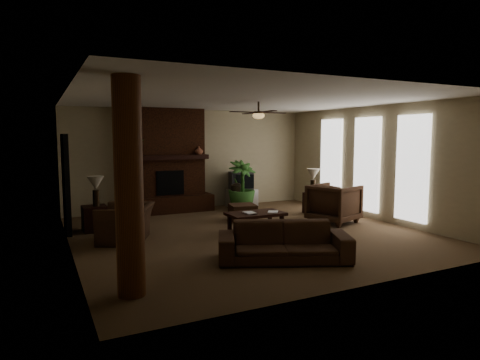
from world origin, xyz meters
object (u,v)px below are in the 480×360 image
log_column (129,188)px  ottoman (243,212)px  floor_vase (237,195)px  floor_plant (241,196)px  side_table_left (95,218)px  tv_stand (242,198)px  armchair_right (334,202)px  lamp_left (96,185)px  lamp_right (313,176)px  sofa (284,235)px  armchair_left (126,217)px  coffee_table (256,215)px  side_table_right (315,203)px

log_column → ottoman: size_ratio=4.67×
log_column → floor_vase: bearing=51.8°
floor_plant → side_table_left: 4.08m
tv_stand → floor_vase: bearing=-132.0°
armchair_right → log_column: bearing=96.1°
log_column → lamp_left: 4.05m
armchair_right → floor_vase: (-1.32, 2.58, -0.08)m
ottoman → lamp_right: (2.13, 0.06, 0.80)m
sofa → lamp_left: (-2.49, 3.62, 0.58)m
armchair_left → floor_vase: bearing=146.5°
sofa → armchair_right: armchair_right is taller
coffee_table → side_table_left: 3.50m
log_column → sofa: 2.79m
armchair_left → lamp_left: (-0.41, 1.15, 0.52)m
sofa → ottoman: (0.86, 3.23, -0.22)m
side_table_right → coffee_table: bearing=-153.5°
coffee_table → ottoman: (0.31, 1.23, -0.17)m
armchair_right → lamp_left: (-5.19, 1.58, 0.49)m
ottoman → side_table_left: 3.41m
tv_stand → side_table_left: side_table_left is taller
armchair_left → tv_stand: size_ratio=1.28×
sofa → lamp_right: size_ratio=3.31×
floor_plant → side_table_right: bearing=-38.5°
side_table_right → lamp_right: bearing=145.5°
floor_vase → lamp_right: size_ratio=1.18×
floor_vase → lamp_left: (-3.87, -1.01, 0.57)m
armchair_left → lamp_left: 1.33m
tv_stand → side_table_left: bearing=-164.5°
coffee_table → ottoman: size_ratio=2.00×
armchair_left → tv_stand: bearing=149.2°
log_column → coffee_table: bearing=37.5°
tv_stand → lamp_left: lamp_left is taller
ottoman → floor_plant: 1.43m
armchair_left → lamp_left: size_ratio=1.68×
tv_stand → ottoman: bearing=-119.5°
floor_plant → lamp_right: (1.53, -1.22, 0.61)m
tv_stand → lamp_right: 2.34m
log_column → side_table_left: size_ratio=5.09×
armchair_right → side_table_left: bearing=54.1°
side_table_left → lamp_left: size_ratio=0.85×
armchair_right → coffee_table: 2.16m
floor_vase → lamp_left: 4.04m
ottoman → tv_stand: bearing=64.1°
lamp_left → lamp_right: size_ratio=1.00×
lamp_left → log_column: bearing=-91.3°
log_column → lamp_left: bearing=88.7°
armchair_left → ottoman: (2.94, 0.75, -0.28)m
coffee_table → floor_vase: 2.77m
armchair_left → coffee_table: armchair_left is taller
sofa → lamp_left: bearing=148.4°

